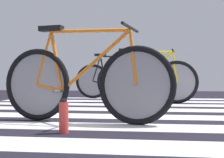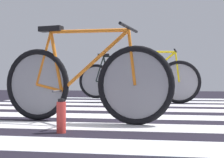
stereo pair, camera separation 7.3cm
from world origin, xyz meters
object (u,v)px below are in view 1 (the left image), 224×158
Objects in this scene: bicycle_1_of_3 at (84,82)px; bicycle_2_of_3 at (146,80)px; water_bottle at (64,117)px; bicycle_3_of_3 at (117,80)px.

bicycle_2_of_3 is at bearing 88.99° from bicycle_1_of_3.
bicycle_2_of_3 reaches higher than water_bottle.
bicycle_1_of_3 is 0.65m from water_bottle.
bicycle_1_of_3 is 3.65m from bicycle_3_of_3.
bicycle_1_of_3 reaches higher than water_bottle.
bicycle_2_of_3 is 1.00× the size of bicycle_3_of_3.
bicycle_1_of_3 is at bearing -91.42° from bicycle_3_of_3.
water_bottle is (-0.55, -3.10, -0.26)m from bicycle_2_of_3.
water_bottle is (-0.02, -0.59, -0.26)m from bicycle_1_of_3.
water_bottle is (0.08, -4.24, -0.26)m from bicycle_3_of_3.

